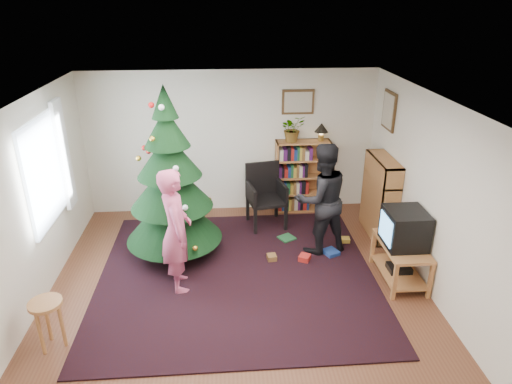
{
  "coord_description": "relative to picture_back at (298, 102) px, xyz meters",
  "views": [
    {
      "loc": [
        -0.15,
        -5.12,
        3.63
      ],
      "look_at": [
        0.3,
        0.67,
        1.1
      ],
      "focal_mm": 32.0,
      "sensor_mm": 36.0,
      "label": 1
    }
  ],
  "objects": [
    {
      "name": "floor",
      "position": [
        -1.15,
        -2.48,
        -1.95
      ],
      "size": [
        5.0,
        5.0,
        0.0
      ],
      "primitive_type": "plane",
      "color": "brown",
      "rests_on": "ground"
    },
    {
      "name": "ceiling",
      "position": [
        -1.15,
        -2.48,
        0.55
      ],
      "size": [
        5.0,
        5.0,
        0.0
      ],
      "primitive_type": "plane",
      "rotation": [
        3.14,
        0.0,
        0.0
      ],
      "color": "white",
      "rests_on": "wall_back"
    },
    {
      "name": "wall_back",
      "position": [
        -1.15,
        0.02,
        -0.7
      ],
      "size": [
        5.0,
        0.02,
        2.5
      ],
      "primitive_type": "cube",
      "color": "silver",
      "rests_on": "floor"
    },
    {
      "name": "wall_front",
      "position": [
        -1.15,
        -4.97,
        -0.7
      ],
      "size": [
        5.0,
        0.02,
        2.5
      ],
      "primitive_type": "cube",
      "color": "silver",
      "rests_on": "floor"
    },
    {
      "name": "wall_left",
      "position": [
        -3.65,
        -2.48,
        -0.7
      ],
      "size": [
        0.02,
        5.0,
        2.5
      ],
      "primitive_type": "cube",
      "color": "silver",
      "rests_on": "floor"
    },
    {
      "name": "wall_right",
      "position": [
        1.35,
        -2.48,
        -0.7
      ],
      "size": [
        0.02,
        5.0,
        2.5
      ],
      "primitive_type": "cube",
      "color": "silver",
      "rests_on": "floor"
    },
    {
      "name": "rug",
      "position": [
        -1.15,
        -2.17,
        -1.94
      ],
      "size": [
        3.8,
        3.6,
        0.02
      ],
      "primitive_type": "cube",
      "color": "black",
      "rests_on": "floor"
    },
    {
      "name": "window_pane",
      "position": [
        -3.62,
        -1.88,
        -0.45
      ],
      "size": [
        0.04,
        1.2,
        1.4
      ],
      "primitive_type": "cube",
      "color": "silver",
      "rests_on": "wall_left"
    },
    {
      "name": "curtain",
      "position": [
        -3.58,
        -1.18,
        -0.45
      ],
      "size": [
        0.06,
        0.35,
        1.6
      ],
      "primitive_type": "cube",
      "color": "white",
      "rests_on": "wall_left"
    },
    {
      "name": "picture_back",
      "position": [
        0.0,
        0.0,
        0.0
      ],
      "size": [
        0.55,
        0.03,
        0.42
      ],
      "color": "#4C3319",
      "rests_on": "wall_back"
    },
    {
      "name": "picture_right",
      "position": [
        1.33,
        -0.73,
        0.0
      ],
      "size": [
        0.03,
        0.5,
        0.6
      ],
      "color": "#4C3319",
      "rests_on": "wall_right"
    },
    {
      "name": "christmas_tree",
      "position": [
        -2.05,
        -1.53,
        -0.89
      ],
      "size": [
        1.41,
        1.41,
        2.56
      ],
      "rotation": [
        0.0,
        0.0,
        0.28
      ],
      "color": "#3F2816",
      "rests_on": "rug"
    },
    {
      "name": "bookshelf_back",
      "position": [
        0.1,
        -0.14,
        -1.29
      ],
      "size": [
        0.95,
        0.3,
        1.3
      ],
      "color": "#A36E3A",
      "rests_on": "floor"
    },
    {
      "name": "bookshelf_right",
      "position": [
        1.19,
        -1.12,
        -1.29
      ],
      "size": [
        0.3,
        0.95,
        1.3
      ],
      "rotation": [
        0.0,
        0.0,
        1.57
      ],
      "color": "#A36E3A",
      "rests_on": "floor"
    },
    {
      "name": "tv_stand",
      "position": [
        1.07,
        -2.44,
        -1.62
      ],
      "size": [
        0.53,
        0.95,
        0.55
      ],
      "color": "#A36E3A",
      "rests_on": "floor"
    },
    {
      "name": "crt_tv",
      "position": [
        1.07,
        -2.44,
        -1.15
      ],
      "size": [
        0.52,
        0.56,
        0.49
      ],
      "color": "black",
      "rests_on": "tv_stand"
    },
    {
      "name": "armchair",
      "position": [
        -0.6,
        -0.61,
        -1.38
      ],
      "size": [
        0.68,
        0.68,
        1.06
      ],
      "rotation": [
        0.0,
        0.0,
        0.18
      ],
      "color": "black",
      "rests_on": "rug"
    },
    {
      "name": "stool",
      "position": [
        -3.25,
        -3.43,
        -1.49
      ],
      "size": [
        0.36,
        0.36,
        0.6
      ],
      "color": "#A36E3A",
      "rests_on": "floor"
    },
    {
      "name": "person_standing",
      "position": [
        -1.93,
        -2.38,
        -1.11
      ],
      "size": [
        0.52,
        0.69,
        1.69
      ],
      "primitive_type": "imported",
      "rotation": [
        0.0,
        0.0,
        1.78
      ],
      "color": "#C34E73",
      "rests_on": "rug"
    },
    {
      "name": "person_by_chair",
      "position": [
        0.13,
        -1.58,
        -1.09
      ],
      "size": [
        0.97,
        0.84,
        1.71
      ],
      "primitive_type": "imported",
      "rotation": [
        0.0,
        0.0,
        3.41
      ],
      "color": "black",
      "rests_on": "rug"
    },
    {
      "name": "potted_plant",
      "position": [
        -0.1,
        -0.14,
        -0.42
      ],
      "size": [
        0.51,
        0.47,
        0.45
      ],
      "primitive_type": "imported",
      "rotation": [
        0.0,
        0.0,
        0.36
      ],
      "color": "gray",
      "rests_on": "bookshelf_back"
    },
    {
      "name": "table_lamp",
      "position": [
        0.4,
        -0.14,
        -0.44
      ],
      "size": [
        0.23,
        0.23,
        0.31
      ],
      "color": "#A57F33",
      "rests_on": "bookshelf_back"
    },
    {
      "name": "floor_clutter",
      "position": [
        -0.04,
        -1.63,
        -1.91
      ],
      "size": [
        1.41,
        0.86,
        0.08
      ],
      "color": "#A51E19",
      "rests_on": "rug"
    }
  ]
}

